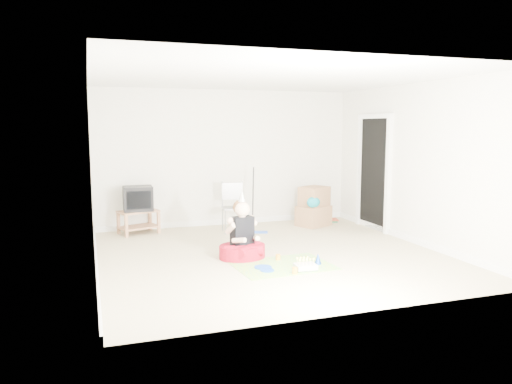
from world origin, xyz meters
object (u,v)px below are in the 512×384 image
object	(u,v)px
folding_chair	(234,208)
seated_woman	(242,243)
crt_tv	(138,198)
cardboard_boxes	(314,207)
tv_stand	(139,220)
birthday_cake	(305,267)

from	to	relation	value
folding_chair	seated_woman	distance (m)	1.82
crt_tv	cardboard_boxes	bearing A→B (deg)	-5.33
tv_stand	folding_chair	distance (m)	1.72
folding_chair	crt_tv	bearing A→B (deg)	165.61
crt_tv	cardboard_boxes	distance (m)	3.31
tv_stand	seated_woman	distance (m)	2.53
cardboard_boxes	birthday_cake	distance (m)	3.07
crt_tv	folding_chair	bearing A→B (deg)	-13.77
birthday_cake	tv_stand	bearing A→B (deg)	121.62
tv_stand	folding_chair	size ratio (longest dim) A/B	0.84
crt_tv	birthday_cake	world-z (taller)	crt_tv
tv_stand	cardboard_boxes	distance (m)	3.30
tv_stand	crt_tv	bearing A→B (deg)	116.57
cardboard_boxes	birthday_cake	bearing A→B (deg)	-117.18
folding_chair	cardboard_boxes	distance (m)	1.63
crt_tv	cardboard_boxes	xyz separation A→B (m)	(3.28, -0.34, -0.27)
crt_tv	seated_woman	size ratio (longest dim) A/B	0.51
crt_tv	seated_woman	xyz separation A→B (m)	(1.27, -2.19, -0.42)
seated_woman	tv_stand	bearing A→B (deg)	120.06
crt_tv	cardboard_boxes	size ratio (longest dim) A/B	0.67
cardboard_boxes	seated_woman	world-z (taller)	seated_woman
crt_tv	folding_chair	size ratio (longest dim) A/B	0.56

